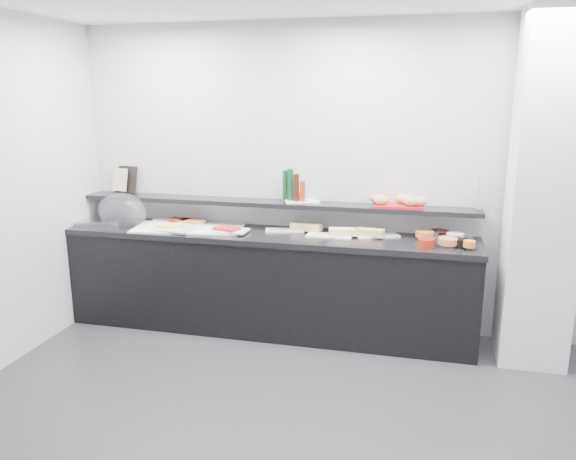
% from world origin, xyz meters
% --- Properties ---
extents(ground, '(5.00, 5.00, 0.00)m').
position_xyz_m(ground, '(0.00, 0.00, 0.00)').
color(ground, '#2D2D30').
rests_on(ground, ground).
extents(back_wall, '(5.00, 0.02, 2.70)m').
position_xyz_m(back_wall, '(0.00, 2.00, 1.35)').
color(back_wall, '#B1B2B8').
rests_on(back_wall, ground).
extents(column, '(0.50, 0.50, 2.70)m').
position_xyz_m(column, '(1.50, 1.65, 1.35)').
color(column, silver).
rests_on(column, ground).
extents(buffet_cabinet, '(3.60, 0.60, 0.85)m').
position_xyz_m(buffet_cabinet, '(-0.70, 1.70, 0.42)').
color(buffet_cabinet, black).
rests_on(buffet_cabinet, ground).
extents(counter_top, '(3.62, 0.62, 0.05)m').
position_xyz_m(counter_top, '(-0.70, 1.70, 0.88)').
color(counter_top, black).
rests_on(counter_top, buffet_cabinet).
extents(wall_shelf, '(3.60, 0.25, 0.04)m').
position_xyz_m(wall_shelf, '(-0.70, 1.88, 1.13)').
color(wall_shelf, black).
rests_on(wall_shelf, back_wall).
extents(cloche_base, '(0.46, 0.36, 0.04)m').
position_xyz_m(cloche_base, '(-2.32, 1.68, 0.92)').
color(cloche_base, '#AFB2B6').
rests_on(cloche_base, counter_top).
extents(cloche_dome, '(0.55, 0.41, 0.34)m').
position_xyz_m(cloche_dome, '(-2.10, 1.71, 1.03)').
color(cloche_dome, silver).
rests_on(cloche_dome, cloche_base).
extents(linen_runner, '(1.02, 0.59, 0.01)m').
position_xyz_m(linen_runner, '(-1.43, 1.68, 0.91)').
color(linen_runner, white).
rests_on(linen_runner, counter_top).
extents(platter_meat_a, '(0.33, 0.27, 0.01)m').
position_xyz_m(platter_meat_a, '(-1.71, 1.84, 0.92)').
color(platter_meat_a, white).
rests_on(platter_meat_a, linen_runner).
extents(food_meat_a, '(0.21, 0.16, 0.02)m').
position_xyz_m(food_meat_a, '(-1.59, 1.84, 0.94)').
color(food_meat_a, maroon).
rests_on(food_meat_a, platter_meat_a).
extents(platter_salmon, '(0.36, 0.26, 0.01)m').
position_xyz_m(platter_salmon, '(-1.50, 1.81, 0.92)').
color(platter_salmon, silver).
rests_on(platter_salmon, linen_runner).
extents(food_salmon, '(0.25, 0.19, 0.02)m').
position_xyz_m(food_salmon, '(-1.46, 1.81, 0.94)').
color(food_salmon, orange).
rests_on(food_salmon, platter_salmon).
extents(platter_cheese, '(0.37, 0.27, 0.01)m').
position_xyz_m(platter_cheese, '(-1.51, 1.56, 0.92)').
color(platter_cheese, silver).
rests_on(platter_cheese, linen_runner).
extents(food_cheese, '(0.24, 0.18, 0.02)m').
position_xyz_m(food_cheese, '(-1.58, 1.60, 0.94)').
color(food_cheese, '#F7E660').
rests_on(food_cheese, platter_cheese).
extents(platter_meat_b, '(0.31, 0.21, 0.01)m').
position_xyz_m(platter_meat_b, '(-1.01, 1.62, 0.92)').
color(platter_meat_b, white).
rests_on(platter_meat_b, linen_runner).
extents(food_meat_b, '(0.24, 0.19, 0.02)m').
position_xyz_m(food_meat_b, '(-1.04, 1.61, 0.94)').
color(food_meat_b, maroon).
rests_on(food_meat_b, platter_meat_b).
extents(sandwich_plate_left, '(0.37, 0.22, 0.01)m').
position_xyz_m(sandwich_plate_left, '(-0.57, 1.80, 0.91)').
color(sandwich_plate_left, white).
rests_on(sandwich_plate_left, counter_top).
extents(sandwich_food_left, '(0.29, 0.16, 0.06)m').
position_xyz_m(sandwich_food_left, '(-0.38, 1.83, 0.94)').
color(sandwich_food_left, tan).
rests_on(sandwich_food_left, sandwich_plate_left).
extents(tongs_left, '(0.16, 0.02, 0.01)m').
position_xyz_m(tongs_left, '(-0.53, 1.77, 0.92)').
color(tongs_left, '#BBBDC2').
rests_on(tongs_left, sandwich_plate_left).
extents(sandwich_plate_mid, '(0.39, 0.17, 0.01)m').
position_xyz_m(sandwich_plate_mid, '(-0.15, 1.70, 0.91)').
color(sandwich_plate_mid, white).
rests_on(sandwich_plate_mid, counter_top).
extents(sandwich_food_mid, '(0.25, 0.14, 0.06)m').
position_xyz_m(sandwich_food_mid, '(-0.03, 1.72, 0.94)').
color(sandwich_food_mid, '#E8BE7A').
rests_on(sandwich_food_mid, sandwich_plate_mid).
extents(tongs_mid, '(0.14, 0.10, 0.01)m').
position_xyz_m(tongs_mid, '(-0.09, 1.62, 0.92)').
color(tongs_mid, '#AEB1B5').
rests_on(tongs_mid, sandwich_plate_mid).
extents(sandwich_plate_right, '(0.40, 0.29, 0.01)m').
position_xyz_m(sandwich_plate_right, '(0.25, 1.81, 0.91)').
color(sandwich_plate_right, white).
rests_on(sandwich_plate_right, counter_top).
extents(sandwich_food_right, '(0.25, 0.12, 0.06)m').
position_xyz_m(sandwich_food_right, '(0.19, 1.75, 0.94)').
color(sandwich_food_right, tan).
rests_on(sandwich_food_right, sandwich_plate_right).
extents(tongs_right, '(0.16, 0.02, 0.01)m').
position_xyz_m(tongs_right, '(0.16, 1.76, 0.92)').
color(tongs_right, '#B7B9BF').
rests_on(tongs_right, sandwich_plate_right).
extents(bowl_glass_fruit, '(0.24, 0.24, 0.07)m').
position_xyz_m(bowl_glass_fruit, '(0.66, 1.79, 0.94)').
color(bowl_glass_fruit, white).
rests_on(bowl_glass_fruit, counter_top).
extents(fill_glass_fruit, '(0.20, 0.20, 0.05)m').
position_xyz_m(fill_glass_fruit, '(0.64, 1.80, 0.95)').
color(fill_glass_fruit, orange).
rests_on(fill_glass_fruit, bowl_glass_fruit).
extents(bowl_black_jam, '(0.19, 0.19, 0.07)m').
position_xyz_m(bowl_black_jam, '(0.76, 1.86, 0.94)').
color(bowl_black_jam, black).
rests_on(bowl_black_jam, counter_top).
extents(fill_black_jam, '(0.12, 0.12, 0.05)m').
position_xyz_m(fill_black_jam, '(0.78, 1.83, 0.95)').
color(fill_black_jam, '#560F0C').
rests_on(fill_black_jam, bowl_black_jam).
extents(bowl_glass_cream, '(0.21, 0.21, 0.07)m').
position_xyz_m(bowl_glass_cream, '(0.94, 1.76, 0.94)').
color(bowl_glass_cream, silver).
rests_on(bowl_glass_cream, counter_top).
extents(fill_glass_cream, '(0.15, 0.15, 0.05)m').
position_xyz_m(fill_glass_cream, '(0.88, 1.78, 0.95)').
color(fill_glass_cream, white).
rests_on(fill_glass_cream, bowl_glass_cream).
extents(bowl_red_jam, '(0.13, 0.13, 0.07)m').
position_xyz_m(bowl_red_jam, '(0.65, 1.55, 0.94)').
color(bowl_red_jam, maroon).
rests_on(bowl_red_jam, counter_top).
extents(fill_red_jam, '(0.12, 0.12, 0.05)m').
position_xyz_m(fill_red_jam, '(0.67, 1.58, 0.95)').
color(fill_red_jam, '#5F1F0D').
rests_on(fill_red_jam, bowl_red_jam).
extents(bowl_glass_salmon, '(0.21, 0.21, 0.07)m').
position_xyz_m(bowl_glass_salmon, '(0.81, 1.62, 0.94)').
color(bowl_glass_salmon, white).
rests_on(bowl_glass_salmon, counter_top).
extents(fill_glass_salmon, '(0.16, 0.16, 0.05)m').
position_xyz_m(fill_glass_salmon, '(0.82, 1.60, 0.95)').
color(fill_glass_salmon, orange).
rests_on(fill_glass_salmon, bowl_glass_salmon).
extents(bowl_black_fruit, '(0.13, 0.13, 0.07)m').
position_xyz_m(bowl_black_fruit, '(0.92, 1.61, 0.94)').
color(bowl_black_fruit, black).
rests_on(bowl_black_fruit, counter_top).
extents(fill_black_fruit, '(0.11, 0.11, 0.05)m').
position_xyz_m(fill_black_fruit, '(0.98, 1.55, 0.95)').
color(fill_black_fruit, orange).
rests_on(fill_black_fruit, bowl_black_fruit).
extents(framed_print, '(0.24, 0.11, 0.26)m').
position_xyz_m(framed_print, '(-2.18, 1.97, 1.28)').
color(framed_print, black).
rests_on(framed_print, wall_shelf).
extents(print_art, '(0.19, 0.09, 0.22)m').
position_xyz_m(print_art, '(-2.24, 1.94, 1.28)').
color(print_art, '#CBAF92').
rests_on(print_art, framed_print).
extents(condiment_tray, '(0.34, 0.27, 0.01)m').
position_xyz_m(condiment_tray, '(-0.43, 1.91, 1.16)').
color(condiment_tray, white).
rests_on(condiment_tray, wall_shelf).
extents(bottle_green_a, '(0.05, 0.05, 0.26)m').
position_xyz_m(bottle_green_a, '(-0.59, 1.94, 1.29)').
color(bottle_green_a, '#103B1B').
rests_on(bottle_green_a, condiment_tray).
extents(bottle_brown, '(0.05, 0.05, 0.24)m').
position_xyz_m(bottle_brown, '(-0.48, 1.87, 1.28)').
color(bottle_brown, black).
rests_on(bottle_brown, condiment_tray).
extents(bottle_green_b, '(0.06, 0.06, 0.28)m').
position_xyz_m(bottle_green_b, '(-0.54, 1.90, 1.30)').
color(bottle_green_b, '#103B1B').
rests_on(bottle_green_b, condiment_tray).
extents(bottle_hot, '(0.05, 0.05, 0.18)m').
position_xyz_m(bottle_hot, '(-0.42, 1.87, 1.25)').
color(bottle_hot, '#9E2D0B').
rests_on(bottle_hot, condiment_tray).
extents(shaker_salt, '(0.04, 0.04, 0.07)m').
position_xyz_m(shaker_salt, '(-0.45, 1.92, 1.20)').
color(shaker_salt, silver).
rests_on(shaker_salt, condiment_tray).
extents(shaker_pepper, '(0.04, 0.04, 0.07)m').
position_xyz_m(shaker_pepper, '(-0.36, 1.89, 1.20)').
color(shaker_pepper, white).
rests_on(shaker_pepper, condiment_tray).
extents(bread_tray, '(0.43, 0.31, 0.02)m').
position_xyz_m(bread_tray, '(0.41, 1.91, 1.16)').
color(bread_tray, '#A8121C').
rests_on(bread_tray, wall_shelf).
extents(bread_roll_nw, '(0.17, 0.12, 0.08)m').
position_xyz_m(bread_roll_nw, '(0.23, 1.91, 1.21)').
color(bread_roll_nw, '#B67C45').
rests_on(bread_roll_nw, bread_tray).
extents(bread_roll_n, '(0.19, 0.16, 0.08)m').
position_xyz_m(bread_roll_n, '(0.45, 1.94, 1.21)').
color(bread_roll_n, tan).
rests_on(bread_roll_n, bread_tray).
extents(bread_roll_ne, '(0.15, 0.12, 0.08)m').
position_xyz_m(bread_roll_ne, '(0.50, 1.96, 1.21)').
color(bread_roll_ne, '#AE6E42').
rests_on(bread_roll_ne, bread_tray).
extents(bread_roll_s, '(0.15, 0.11, 0.08)m').
position_xyz_m(bread_roll_s, '(0.51, 1.84, 1.21)').
color(bread_roll_s, '#AE8842').
rests_on(bread_roll_s, bread_tray).
extents(bread_roll_midw, '(0.14, 0.10, 0.08)m').
position_xyz_m(bread_roll_midw, '(0.27, 1.84, 1.21)').
color(bread_roll_midw, tan).
rests_on(bread_roll_midw, bread_tray).
extents(bread_roll_mide, '(0.16, 0.12, 0.08)m').
position_xyz_m(bread_roll_mide, '(0.58, 1.86, 1.21)').
color(bread_roll_mide, '#CA874D').
rests_on(bread_roll_mide, bread_tray).
extents(carafe, '(0.14, 0.14, 0.30)m').
position_xyz_m(carafe, '(1.09, 1.86, 1.30)').
color(carafe, silver).
rests_on(carafe, wall_shelf).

